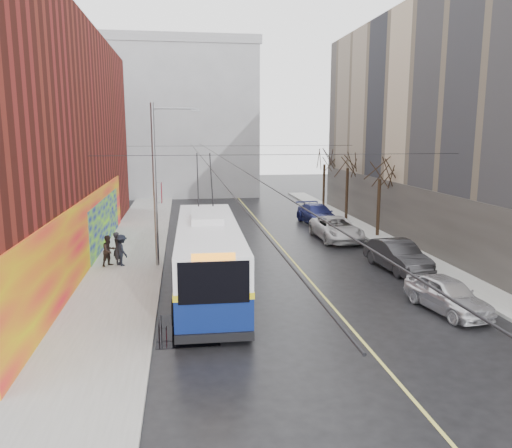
% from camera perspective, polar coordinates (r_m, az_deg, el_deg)
% --- Properties ---
extents(ground, '(140.00, 140.00, 0.00)m').
position_cam_1_polar(ground, '(19.65, 6.53, -11.91)').
color(ground, black).
rests_on(ground, ground).
extents(sidewalk_left, '(4.00, 60.00, 0.15)m').
position_cam_1_polar(sidewalk_left, '(30.62, -14.18, -3.82)').
color(sidewalk_left, gray).
rests_on(sidewalk_left, ground).
extents(sidewalk_right, '(2.00, 60.00, 0.15)m').
position_cam_1_polar(sidewalk_right, '(33.43, 16.23, -2.73)').
color(sidewalk_right, gray).
rests_on(sidewalk_right, ground).
extents(lane_line, '(0.12, 50.00, 0.01)m').
position_cam_1_polar(lane_line, '(33.02, 2.82, -2.61)').
color(lane_line, '#BFB74C').
rests_on(lane_line, ground).
extents(building_right, '(14.06, 36.00, 16.00)m').
position_cam_1_polar(building_right, '(38.34, 26.68, 10.16)').
color(building_right, tan).
rests_on(building_right, ground).
extents(building_far, '(20.50, 12.10, 18.00)m').
position_cam_1_polar(building_far, '(62.56, -9.71, 11.73)').
color(building_far, gray).
rests_on(building_far, ground).
extents(streetlight_pole, '(2.65, 0.60, 9.00)m').
position_cam_1_polar(streetlight_pole, '(27.70, -11.18, 4.85)').
color(streetlight_pole, slate).
rests_on(streetlight_pole, ground).
extents(catenary_wires, '(18.00, 60.00, 0.22)m').
position_cam_1_polar(catenary_wires, '(32.41, -4.44, 8.28)').
color(catenary_wires, black).
extents(tree_near, '(3.20, 3.20, 6.40)m').
position_cam_1_polar(tree_near, '(36.36, 14.01, 6.23)').
color(tree_near, black).
rests_on(tree_near, ground).
extents(tree_mid, '(3.20, 3.20, 6.68)m').
position_cam_1_polar(tree_mid, '(42.88, 10.47, 7.33)').
color(tree_mid, black).
rests_on(tree_mid, ground).
extents(tree_far, '(3.20, 3.20, 6.57)m').
position_cam_1_polar(tree_far, '(49.56, 7.84, 7.67)').
color(tree_far, black).
rests_on(tree_far, ground).
extents(puddle, '(2.27, 3.38, 0.01)m').
position_cam_1_polar(puddle, '(19.73, -7.81, -11.84)').
color(puddle, black).
rests_on(puddle, ground).
extents(pigeons_flying, '(3.47, 3.53, 0.99)m').
position_cam_1_polar(pigeons_flying, '(28.79, -3.67, 10.07)').
color(pigeons_flying, slate).
extents(trolleybus, '(3.32, 13.31, 6.27)m').
position_cam_1_polar(trolleybus, '(23.69, -5.48, -3.55)').
color(trolleybus, '#0A1951').
rests_on(trolleybus, ground).
extents(parked_car_a, '(2.41, 4.58, 1.48)m').
position_cam_1_polar(parked_car_a, '(22.65, 21.00, -7.51)').
color(parked_car_a, silver).
rests_on(parked_car_a, ground).
extents(parked_car_b, '(2.18, 5.09, 1.63)m').
position_cam_1_polar(parked_car_b, '(28.41, 15.86, -3.47)').
color(parked_car_b, '#262628').
rests_on(parked_car_b, ground).
extents(parked_car_c, '(2.73, 5.77, 1.59)m').
position_cam_1_polar(parked_car_c, '(35.44, 9.16, -0.52)').
color(parked_car_c, '#BCBBBD').
rests_on(parked_car_c, ground).
extents(parked_car_d, '(2.76, 5.73, 1.61)m').
position_cam_1_polar(parked_car_d, '(41.31, 7.01, 1.10)').
color(parked_car_d, navy).
rests_on(parked_car_d, ground).
extents(following_car, '(2.30, 4.42, 1.44)m').
position_cam_1_polar(following_car, '(37.83, -5.82, 0.14)').
color(following_car, silver).
rests_on(following_car, ground).
extents(pedestrian_a, '(0.62, 0.78, 1.85)m').
position_cam_1_polar(pedestrian_a, '(28.91, -15.55, -2.69)').
color(pedestrian_a, black).
rests_on(pedestrian_a, sidewalk_left).
extents(pedestrian_b, '(1.05, 1.06, 1.72)m').
position_cam_1_polar(pedestrian_b, '(28.74, -16.47, -2.94)').
color(pedestrian_b, black).
rests_on(pedestrian_b, sidewalk_left).
extents(pedestrian_c, '(1.10, 1.31, 1.75)m').
position_cam_1_polar(pedestrian_c, '(28.62, -15.09, -2.90)').
color(pedestrian_c, black).
rests_on(pedestrian_c, sidewalk_left).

